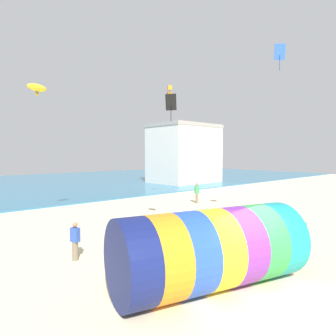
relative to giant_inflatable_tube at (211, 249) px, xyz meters
The scene contains 10 objects.
ground_plane 2.32m from the giant_inflatable_tube, 65.38° to the right, with size 120.00×120.00×0.00m, color beige.
giant_inflatable_tube is the anchor object (origin of this frame).
kite_handler 4.93m from the giant_inflatable_tube, ahead, with size 0.36×0.24×1.69m.
kite_black_diamond 8.37m from the giant_inflatable_tube, 59.33° to the left, with size 0.43×0.56×1.39m.
kite_blue_diamond 12.15m from the giant_inflatable_tube, 14.93° to the left, with size 0.52×0.48×1.44m.
kite_yellow_parafoil 14.60m from the giant_inflatable_tube, 94.25° to the left, with size 1.49×1.05×0.74m.
kite_orange_box 18.41m from the giant_inflatable_tube, 52.38° to the left, with size 0.46×0.46×0.97m.
bystander_near_water 5.66m from the giant_inflatable_tube, 112.03° to the left, with size 0.33×0.41×1.54m.
bystander_far_left 16.34m from the giant_inflatable_tube, 44.13° to the left, with size 0.42×0.36×1.78m.
promenade_building 34.76m from the giant_inflatable_tube, 46.43° to the left, with size 9.28×7.13×8.57m.
Camera 1 is at (-8.04, -4.24, 4.25)m, focal length 32.00 mm.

